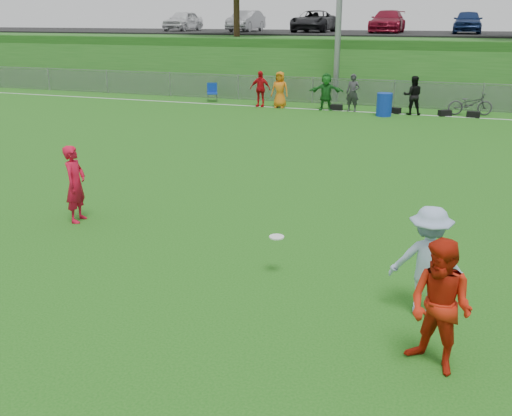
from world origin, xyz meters
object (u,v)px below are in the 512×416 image
at_px(player_blue, 428,261).
at_px(bicycle, 470,104).
at_px(player_red_left, 75,184).
at_px(player_red_center, 440,307).
at_px(recycling_bin, 384,105).
at_px(frisbee, 277,237).

distance_m(player_blue, bicycle, 19.08).
distance_m(player_red_left, player_red_center, 8.12).
distance_m(player_red_center, recycling_bin, 19.21).
relative_size(player_red_left, player_blue, 0.99).
xyz_separation_m(player_red_left, recycling_bin, (4.42, 15.86, -0.32)).
xyz_separation_m(player_red_left, frisbee, (4.82, -1.15, -0.14)).
height_order(player_red_left, bicycle, player_red_left).
xyz_separation_m(frisbee, bicycle, (3.16, 18.50, -0.18)).
xyz_separation_m(player_red_center, bicycle, (0.48, 20.46, -0.36)).
height_order(player_blue, frisbee, player_blue).
height_order(player_red_left, player_blue, player_blue).
bearing_deg(bicycle, player_red_left, 141.71).
relative_size(player_red_center, frisbee, 6.78).
bearing_deg(player_red_center, player_red_left, -171.99).
bearing_deg(frisbee, player_red_left, 166.61).
bearing_deg(player_red_center, frisbee, 174.40).
relative_size(player_blue, recycling_bin, 1.66).
xyz_separation_m(player_red_center, player_blue, (-0.23, 1.40, -0.02)).
bearing_deg(frisbee, player_red_center, -36.08).
bearing_deg(player_red_left, recycling_bin, -24.60).
height_order(player_blue, bicycle, player_blue).
bearing_deg(frisbee, bicycle, 80.30).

